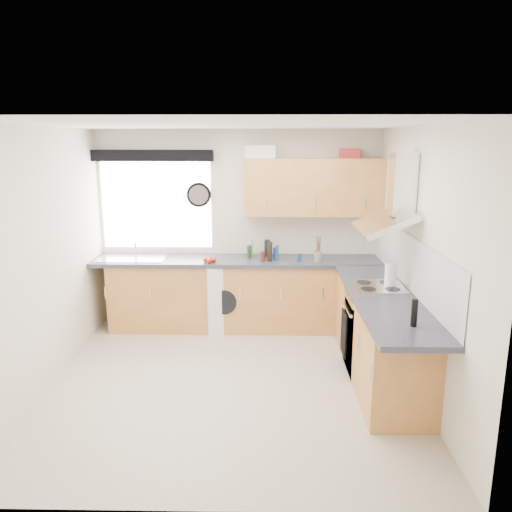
{
  "coord_description": "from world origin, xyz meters",
  "views": [
    {
      "loc": [
        0.35,
        -4.59,
        2.37
      ],
      "look_at": [
        0.25,
        0.85,
        1.1
      ],
      "focal_mm": 35.0,
      "sensor_mm": 36.0,
      "label": 1
    }
  ],
  "objects_px": {
    "oven": "(375,332)",
    "extractor_hood": "(393,203)",
    "upper_cabinets": "(314,187)",
    "washing_machine": "(226,295)"
  },
  "relations": [
    {
      "from": "upper_cabinets",
      "to": "washing_machine",
      "type": "distance_m",
      "value": 1.76
    },
    {
      "from": "washing_machine",
      "to": "oven",
      "type": "bearing_deg",
      "value": -55.31
    },
    {
      "from": "oven",
      "to": "washing_machine",
      "type": "height_order",
      "value": "washing_machine"
    },
    {
      "from": "oven",
      "to": "extractor_hood",
      "type": "height_order",
      "value": "extractor_hood"
    },
    {
      "from": "extractor_hood",
      "to": "upper_cabinets",
      "type": "xyz_separation_m",
      "value": [
        -0.65,
        1.33,
        0.03
      ]
    },
    {
      "from": "extractor_hood",
      "to": "washing_machine",
      "type": "bearing_deg",
      "value": 145.12
    },
    {
      "from": "oven",
      "to": "extractor_hood",
      "type": "xyz_separation_m",
      "value": [
        0.1,
        -0.0,
        1.34
      ]
    },
    {
      "from": "oven",
      "to": "upper_cabinets",
      "type": "distance_m",
      "value": 1.99
    },
    {
      "from": "washing_machine",
      "to": "extractor_hood",
      "type": "bearing_deg",
      "value": -53.72
    },
    {
      "from": "oven",
      "to": "upper_cabinets",
      "type": "relative_size",
      "value": 0.5
    }
  ]
}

